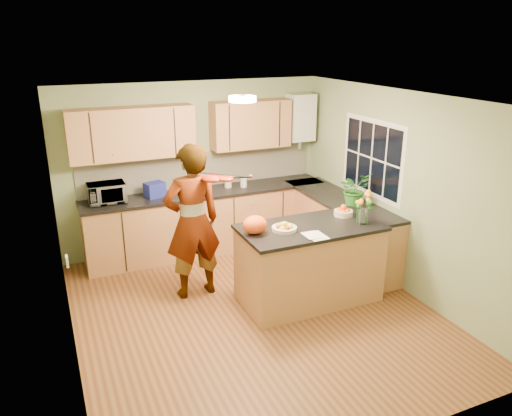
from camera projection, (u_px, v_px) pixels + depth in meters
name	position (u px, v px, depth m)	size (l,w,h in m)	color
floor	(254.00, 312.00, 5.93)	(4.50, 4.50, 0.00)	brown
ceiling	(253.00, 98.00, 5.10)	(4.00, 4.50, 0.02)	silver
wall_back	(194.00, 166.00, 7.46)	(4.00, 0.02, 2.50)	gray
wall_front	(378.00, 310.00, 3.57)	(4.00, 0.02, 2.50)	gray
wall_left	(61.00, 241.00, 4.76)	(0.02, 4.50, 2.50)	gray
wall_right	(399.00, 191.00, 6.27)	(0.02, 4.50, 2.50)	gray
back_counter	(208.00, 221.00, 7.49)	(3.64, 0.62, 0.94)	#A56C42
right_counter	(339.00, 230.00, 7.15)	(0.62, 2.24, 0.94)	#A56C42
splashback	(201.00, 169.00, 7.50)	(3.60, 0.02, 0.52)	white
upper_cabinets	(184.00, 129.00, 7.05)	(3.20, 0.34, 0.70)	#A56C42
boiler	(300.00, 118.00, 7.75)	(0.40, 0.30, 0.86)	white
window_right	(372.00, 158.00, 6.69)	(0.01, 1.30, 1.05)	white
light_switch	(67.00, 261.00, 4.23)	(0.02, 0.09, 0.09)	white
ceiling_lamp	(242.00, 99.00, 5.37)	(0.30, 0.30, 0.07)	#FFEABF
peninsula_island	(309.00, 263.00, 6.07)	(1.70, 0.87, 0.97)	#A56C42
fruit_dish	(284.00, 227.00, 5.76)	(0.29, 0.29, 0.10)	beige
orange_bowl	(343.00, 211.00, 6.22)	(0.24, 0.24, 0.14)	beige
flower_vase	(364.00, 201.00, 5.88)	(0.24, 0.24, 0.44)	silver
orange_bag	(255.00, 225.00, 5.65)	(0.28, 0.24, 0.21)	#F84C14
papers	(316.00, 236.00, 5.61)	(0.20, 0.27, 0.01)	white
violinist	(192.00, 222.00, 6.04)	(0.71, 0.46, 1.94)	#E0AD89
violin	(213.00, 179.00, 5.73)	(0.61, 0.25, 0.12)	#540B05
microwave	(107.00, 193.00, 6.78)	(0.49, 0.33, 0.27)	white
blue_box	(155.00, 190.00, 7.03)	(0.26, 0.19, 0.21)	navy
kettle	(203.00, 183.00, 7.32)	(0.15, 0.15, 0.28)	silver
jar_cream	(228.00, 182.00, 7.49)	(0.11, 0.11, 0.17)	beige
jar_white	(244.00, 182.00, 7.50)	(0.10, 0.10, 0.15)	white
potted_plant	(354.00, 189.00, 6.65)	(0.41, 0.35, 0.45)	#2D7527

